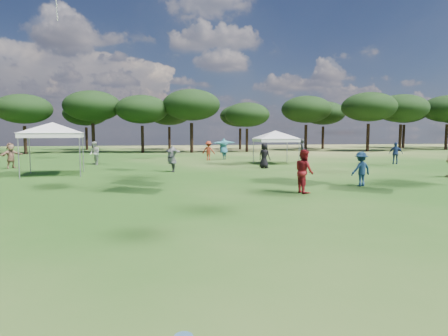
{
  "coord_description": "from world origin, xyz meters",
  "views": [
    {
      "loc": [
        -0.67,
        -1.13,
        2.38
      ],
      "look_at": [
        0.16,
        3.65,
        1.92
      ],
      "focal_mm": 30.0,
      "sensor_mm": 36.0,
      "label": 1
    }
  ],
  "objects": [
    {
      "name": "tent_right",
      "position": [
        8.13,
        26.44,
        2.41
      ],
      "size": [
        6.02,
        6.02,
        2.84
      ],
      "rotation": [
        0.0,
        0.0,
        -0.02
      ],
      "color": "gray",
      "rests_on": "ground"
    },
    {
      "name": "festival_crowd",
      "position": [
        1.07,
        23.4,
        0.88
      ],
      "size": [
        30.93,
        20.28,
        1.92
      ],
      "color": "navy",
      "rests_on": "ground"
    },
    {
      "name": "tent_left",
      "position": [
        -6.51,
        21.19,
        2.83
      ],
      "size": [
        6.27,
        6.27,
        3.26
      ],
      "rotation": [
        0.0,
        0.0,
        0.13
      ],
      "color": "gray",
      "rests_on": "ground"
    },
    {
      "name": "tree_line",
      "position": [
        2.39,
        47.41,
        5.42
      ],
      "size": [
        108.78,
        17.63,
        7.77
      ],
      "color": "black",
      "rests_on": "ground"
    }
  ]
}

